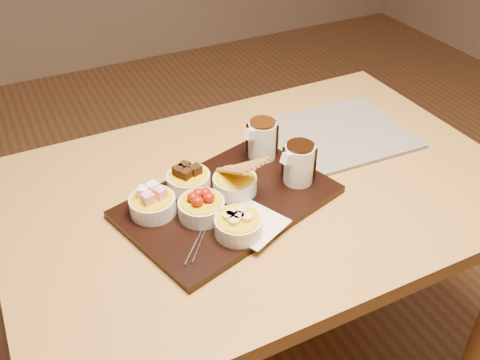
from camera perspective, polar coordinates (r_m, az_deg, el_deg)
name	(u,v)px	position (r m, az deg, el deg)	size (l,w,h in m)	color
dining_table	(261,216)	(1.33, 2.21, -3.89)	(1.20, 0.80, 0.75)	#B68743
serving_board	(228,202)	(1.20, -1.28, -2.33)	(0.46, 0.30, 0.02)	black
napkin	(252,224)	(1.13, 1.34, -4.69)	(0.12, 0.12, 0.00)	white
bowl_marshmallows	(153,205)	(1.16, -9.29, -2.67)	(0.10, 0.10, 0.04)	white
bowl_cake	(189,181)	(1.22, -5.50, -0.15)	(0.10, 0.10, 0.04)	white
bowl_strawberries	(202,209)	(1.14, -4.13, -3.06)	(0.10, 0.10, 0.04)	white
bowl_biscotti	(235,184)	(1.21, -0.55, -0.47)	(0.10, 0.10, 0.04)	white
bowl_bananas	(239,226)	(1.10, -0.16, -4.93)	(0.10, 0.10, 0.04)	white
pitcher_dark_chocolate	(299,164)	(1.23, 6.30, 1.70)	(0.07, 0.07, 0.09)	silver
pitcher_milk_chocolate	(262,140)	(1.31, 2.37, 4.26)	(0.07, 0.07, 0.09)	silver
fondue_skewers	(206,222)	(1.13, -3.68, -4.47)	(0.26, 0.03, 0.01)	silver
newspaper	(337,135)	(1.47, 10.30, 4.78)	(0.37, 0.30, 0.01)	beige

